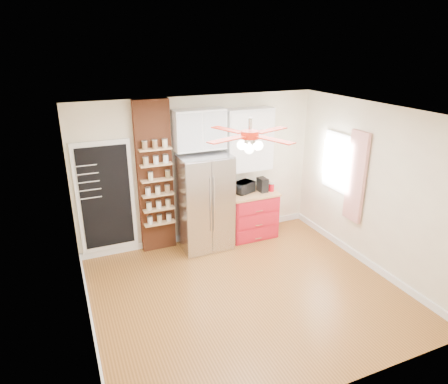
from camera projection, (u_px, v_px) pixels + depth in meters
name	position (u px, v px, depth m)	size (l,w,h in m)	color
floor	(246.00, 292.00, 6.06)	(4.50, 4.50, 0.00)	#945D25
ceiling	(250.00, 114.00, 5.10)	(4.50, 4.50, 0.00)	white
wall_back	(200.00, 171.00, 7.30)	(4.50, 0.02, 2.70)	#EEE7C0
wall_front	(340.00, 286.00, 3.86)	(4.50, 0.02, 2.70)	#EEE7C0
wall_left	(79.00, 240.00, 4.75)	(0.02, 4.00, 2.70)	#EEE7C0
wall_right	(374.00, 189.00, 6.41)	(0.02, 4.00, 2.70)	#EEE7C0
chalkboard	(106.00, 197.00, 6.73)	(0.95, 0.05, 1.95)	white
brick_pillar	(155.00, 178.00, 6.92)	(0.60, 0.16, 2.70)	brown
fridge	(205.00, 202.00, 7.13)	(0.90, 0.70, 1.75)	silver
upper_glass_cabinet	(199.00, 129.00, 6.85)	(0.90, 0.35, 0.70)	white
red_cabinet	(251.00, 214.00, 7.68)	(0.94, 0.64, 0.90)	red
upper_shelf_unit	(249.00, 140.00, 7.32)	(0.90, 0.30, 1.15)	white
window	(338.00, 162.00, 7.11)	(0.04, 0.75, 1.05)	white
curtain	(356.00, 177.00, 6.65)	(0.06, 0.40, 1.55)	red
ceiling_fan	(250.00, 135.00, 5.20)	(1.40, 1.40, 0.44)	silver
toaster_oven	(244.00, 187.00, 7.48)	(0.38, 0.26, 0.21)	black
coffee_maker	(262.00, 185.00, 7.53)	(0.15, 0.22, 0.26)	black
canister_left	(271.00, 187.00, 7.56)	(0.10, 0.10, 0.15)	#B20917
canister_right	(267.00, 185.00, 7.69)	(0.11, 0.11, 0.16)	#AB1C09
pantry_jar_oats	(151.00, 176.00, 6.72)	(0.08, 0.08, 0.13)	beige
pantry_jar_beans	(168.00, 174.00, 6.85)	(0.09, 0.09, 0.12)	olive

